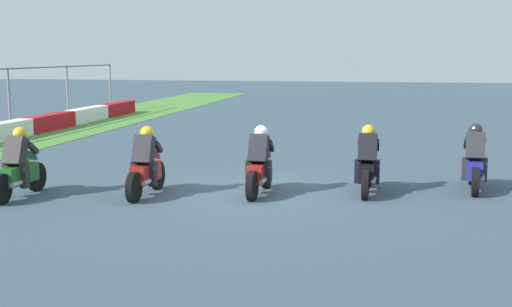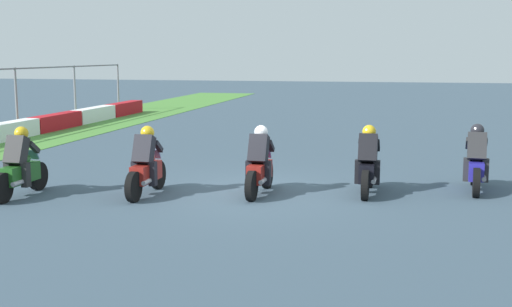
{
  "view_description": "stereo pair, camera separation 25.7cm",
  "coord_description": "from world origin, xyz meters",
  "px_view_note": "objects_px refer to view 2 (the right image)",
  "views": [
    {
      "loc": [
        -14.06,
        -2.88,
        3.04
      ],
      "look_at": [
        -0.18,
        -0.04,
        0.9
      ],
      "focal_mm": 46.14,
      "sensor_mm": 36.0,
      "label": 1
    },
    {
      "loc": [
        -14.0,
        -3.13,
        3.04
      ],
      "look_at": [
        -0.18,
        -0.04,
        0.9
      ],
      "focal_mm": 46.14,
      "sensor_mm": 36.0,
      "label": 2
    }
  ],
  "objects_px": {
    "rider_lane_e": "(20,168)",
    "rider_lane_a": "(476,164)",
    "rider_lane_d": "(146,167)",
    "rider_lane_c": "(260,166)",
    "rider_lane_b": "(368,166)"
  },
  "relations": [
    {
      "from": "rider_lane_c",
      "to": "rider_lane_e",
      "type": "xyz_separation_m",
      "value": [
        -1.35,
        4.98,
        0.0
      ]
    },
    {
      "from": "rider_lane_a",
      "to": "rider_lane_b",
      "type": "distance_m",
      "value": 2.48
    },
    {
      "from": "rider_lane_b",
      "to": "rider_lane_d",
      "type": "xyz_separation_m",
      "value": [
        -1.23,
        4.69,
        0.0
      ]
    },
    {
      "from": "rider_lane_c",
      "to": "rider_lane_d",
      "type": "relative_size",
      "value": 1.0
    },
    {
      "from": "rider_lane_a",
      "to": "rider_lane_d",
      "type": "xyz_separation_m",
      "value": [
        -2.02,
        7.04,
        0.0
      ]
    },
    {
      "from": "rider_lane_a",
      "to": "rider_lane_c",
      "type": "distance_m",
      "value": 4.85
    },
    {
      "from": "rider_lane_a",
      "to": "rider_lane_b",
      "type": "bearing_deg",
      "value": 112.55
    },
    {
      "from": "rider_lane_b",
      "to": "rider_lane_e",
      "type": "height_order",
      "value": "same"
    },
    {
      "from": "rider_lane_a",
      "to": "rider_lane_b",
      "type": "relative_size",
      "value": 1.0
    },
    {
      "from": "rider_lane_a",
      "to": "rider_lane_d",
      "type": "bearing_deg",
      "value": 109.82
    },
    {
      "from": "rider_lane_b",
      "to": "rider_lane_d",
      "type": "height_order",
      "value": "same"
    },
    {
      "from": "rider_lane_c",
      "to": "rider_lane_e",
      "type": "distance_m",
      "value": 5.16
    },
    {
      "from": "rider_lane_e",
      "to": "rider_lane_a",
      "type": "bearing_deg",
      "value": -74.47
    },
    {
      "from": "rider_lane_d",
      "to": "rider_lane_b",
      "type": "bearing_deg",
      "value": -75.2
    },
    {
      "from": "rider_lane_d",
      "to": "rider_lane_a",
      "type": "bearing_deg",
      "value": -73.81
    }
  ]
}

